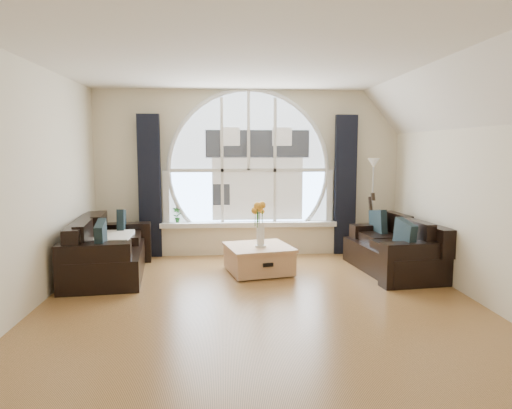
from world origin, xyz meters
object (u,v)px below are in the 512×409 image
(sofa_left, at_px, (109,247))
(guitar, at_px, (370,225))
(coffee_chest, at_px, (259,258))
(floor_lamp, at_px, (372,207))
(vase_flowers, at_px, (261,219))
(potted_plant, at_px, (177,214))
(sofa_right, at_px, (393,244))

(sofa_left, relative_size, guitar, 1.68)
(coffee_chest, xyz_separation_m, floor_lamp, (1.94, 0.96, 0.59))
(vase_flowers, distance_m, potted_plant, 1.77)
(guitar, relative_size, potted_plant, 3.97)
(coffee_chest, relative_size, floor_lamp, 0.54)
(guitar, bearing_deg, sofa_left, 178.02)
(coffee_chest, distance_m, potted_plant, 1.76)
(vase_flowers, xyz_separation_m, guitar, (1.83, 0.87, -0.25))
(floor_lamp, bearing_deg, vase_flowers, -151.42)
(sofa_left, relative_size, potted_plant, 6.65)
(sofa_left, xyz_separation_m, vase_flowers, (2.09, -0.05, 0.38))
(sofa_left, relative_size, floor_lamp, 1.11)
(potted_plant, bearing_deg, sofa_left, -124.83)
(sofa_left, distance_m, coffee_chest, 2.08)
(guitar, xyz_separation_m, potted_plant, (-3.11, 0.35, 0.15))
(guitar, bearing_deg, vase_flowers, -168.38)
(sofa_right, relative_size, potted_plant, 6.23)
(sofa_right, xyz_separation_m, guitar, (-0.06, 0.88, 0.13))
(sofa_left, relative_size, vase_flowers, 2.54)
(sofa_left, relative_size, coffee_chest, 2.04)
(sofa_right, xyz_separation_m, floor_lamp, (0.03, 1.06, 0.40))
(coffee_chest, bearing_deg, guitar, 10.02)
(sofa_left, distance_m, vase_flowers, 2.13)
(sofa_left, xyz_separation_m, coffee_chest, (2.07, 0.04, -0.19))
(floor_lamp, bearing_deg, coffee_chest, -153.63)
(sofa_left, xyz_separation_m, guitar, (3.93, 0.82, 0.13))
(guitar, bearing_deg, potted_plant, 159.75)
(sofa_left, xyz_separation_m, floor_lamp, (4.01, 1.00, 0.40))
(sofa_left, height_order, guitar, guitar)
(sofa_left, height_order, potted_plant, potted_plant)
(sofa_right, distance_m, guitar, 0.90)
(sofa_right, xyz_separation_m, coffee_chest, (-1.92, 0.09, -0.19))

